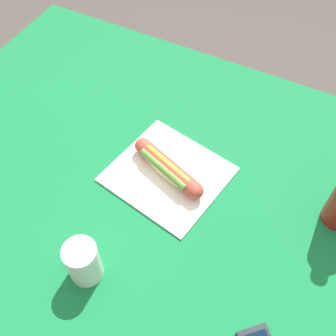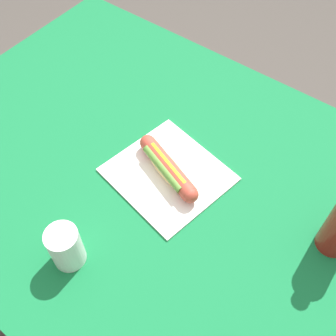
% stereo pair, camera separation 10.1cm
% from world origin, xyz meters
% --- Properties ---
extents(ground_plane, '(6.00, 6.00, 0.00)m').
position_xyz_m(ground_plane, '(0.00, 0.00, 0.00)').
color(ground_plane, '#47423D').
rests_on(ground_plane, ground).
extents(dining_table, '(1.26, 0.97, 0.73)m').
position_xyz_m(dining_table, '(0.00, 0.00, 0.61)').
color(dining_table, brown).
rests_on(dining_table, ground).
extents(paper_wrapper, '(0.31, 0.29, 0.01)m').
position_xyz_m(paper_wrapper, '(-0.07, -0.01, 0.73)').
color(paper_wrapper, white).
rests_on(paper_wrapper, dining_table).
extents(hot_dog, '(0.22, 0.11, 0.05)m').
position_xyz_m(hot_dog, '(-0.07, -0.01, 0.76)').
color(hot_dog, '#E5BC75').
rests_on(hot_dog, paper_wrapper).
extents(drinking_cup, '(0.07, 0.07, 0.11)m').
position_xyz_m(drinking_cup, '(-0.03, 0.29, 0.78)').
color(drinking_cup, white).
rests_on(drinking_cup, dining_table).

